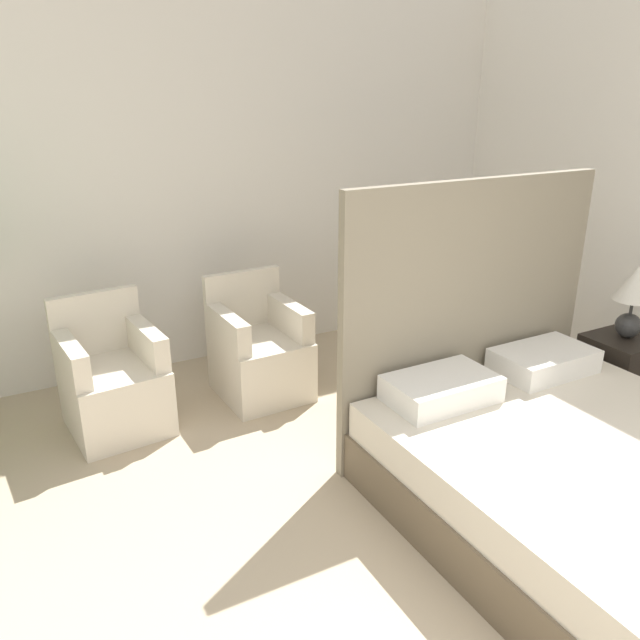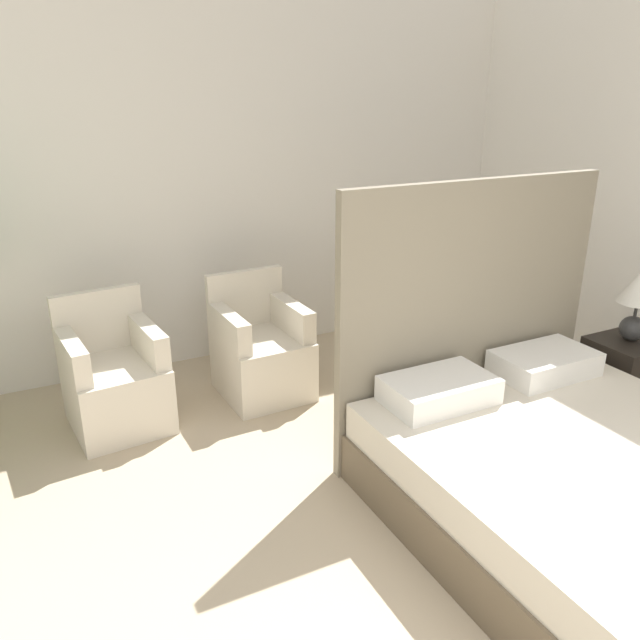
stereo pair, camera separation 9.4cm
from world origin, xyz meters
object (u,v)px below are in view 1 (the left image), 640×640
nightstand (620,374)px  armchair_near_window_right (259,356)px  bed (585,470)px  armchair_near_window_left (114,386)px  table_lamp (634,293)px

nightstand → armchair_near_window_right: bearing=145.3°
armchair_near_window_right → nightstand: armchair_near_window_right is taller
bed → armchair_near_window_left: (-1.84, 2.06, -0.01)m
bed → armchair_near_window_left: size_ratio=2.47×
armchair_near_window_right → bed: bearing=-69.3°
armchair_near_window_right → table_lamp: size_ratio=1.77×
bed → nightstand: 1.34m
bed → armchair_near_window_right: 2.23m
bed → nightstand: bearing=30.3°
armchair_near_window_left → armchair_near_window_right: (1.00, 0.00, 0.00)m
bed → armchair_near_window_left: 2.76m
armchair_near_window_left → table_lamp: (2.99, -1.38, 0.55)m
table_lamp → armchair_near_window_left: bearing=155.3°
nightstand → bed: bearing=-149.7°
bed → armchair_near_window_left: bearing=131.9°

